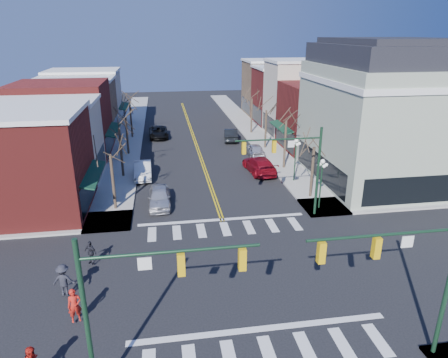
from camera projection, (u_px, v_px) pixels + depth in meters
name	position (u px, v px, depth m)	size (l,w,h in m)	color
ground	(242.00, 276.00, 23.99)	(160.00, 160.00, 0.00)	black
sidewalk_left	(121.00, 173.00, 41.22)	(3.50, 70.00, 0.15)	#9E9B93
sidewalk_right	(284.00, 165.00, 43.77)	(3.50, 70.00, 0.15)	#9E9B93
bldg_left_brick_a	(19.00, 165.00, 31.23)	(10.00, 8.50, 8.00)	maroon
bldg_left_stucco_a	(45.00, 143.00, 38.49)	(10.00, 7.00, 7.50)	beige
bldg_left_brick_b	(63.00, 120.00, 45.73)	(10.00, 9.00, 8.50)	maroon
bldg_left_tan	(77.00, 110.00, 53.49)	(10.00, 7.50, 7.80)	#8A6A4C
bldg_left_stucco_b	(86.00, 100.00, 60.60)	(10.00, 8.00, 8.20)	beige
bldg_right_brick_a	(325.00, 117.00, 48.71)	(10.00, 8.50, 8.00)	maroon
bldg_right_stucco	(304.00, 99.00, 55.54)	(10.00, 7.00, 10.00)	beige
bldg_right_brick_b	(287.00, 96.00, 62.75)	(10.00, 8.00, 8.50)	maroon
bldg_right_tan	(274.00, 88.00, 70.08)	(10.00, 8.00, 9.00)	#8A6A4C
victorian_corner	(384.00, 113.00, 37.51)	(12.25, 14.25, 13.30)	#98A38D
traffic_mast_near_left	(135.00, 295.00, 14.69)	(6.60, 0.28, 7.20)	#14331E
traffic_mast_near_right	(412.00, 269.00, 16.31)	(6.60, 0.28, 7.20)	#14331E
traffic_mast_far_right	(296.00, 160.00, 30.02)	(6.60, 0.28, 7.20)	#14331E
lamppost_corner	(322.00, 175.00, 32.03)	(0.36, 0.36, 4.33)	#14331E
lamppost_midblock	(296.00, 153.00, 38.05)	(0.36, 0.36, 4.33)	#14331E
tree_left_a	(113.00, 183.00, 32.13)	(0.24, 0.24, 4.76)	#382B21
tree_left_b	(121.00, 153.00, 39.49)	(0.24, 0.24, 5.04)	#382B21
tree_left_c	(127.00, 136.00, 46.99)	(0.24, 0.24, 4.55)	#382B21
tree_left_d	(131.00, 120.00, 54.34)	(0.24, 0.24, 4.90)	#382B21
tree_right_a	(312.00, 173.00, 34.60)	(0.24, 0.24, 4.62)	#382B21
tree_right_b	(285.00, 145.00, 41.91)	(0.24, 0.24, 5.18)	#382B21
tree_right_c	(266.00, 130.00, 49.39)	(0.24, 0.24, 4.83)	#382B21
tree_right_d	(252.00, 116.00, 56.77)	(0.24, 0.24, 4.97)	#382B21
car_left_near	(159.00, 197.00, 33.41)	(1.85, 4.59, 1.56)	silver
car_left_mid	(143.00, 170.00, 39.94)	(1.65, 4.72, 1.56)	white
car_left_far	(159.00, 132.00, 55.12)	(2.48, 5.38, 1.49)	black
car_right_near	(259.00, 165.00, 41.34)	(2.35, 5.78, 1.68)	maroon
car_right_mid	(255.00, 150.00, 47.07)	(1.72, 4.28, 1.46)	silver
car_right_far	(231.00, 135.00, 53.60)	(1.72, 4.92, 1.62)	black
pedestrian_red_a	(75.00, 306.00, 19.76)	(0.67, 0.44, 1.84)	#B31B13
pedestrian_dark_a	(90.00, 252.00, 24.81)	(0.90, 0.38, 1.54)	black
pedestrian_dark_b	(64.00, 280.00, 21.73)	(1.23, 0.71, 1.90)	#202129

